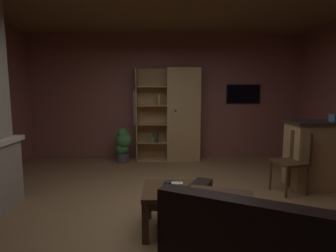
{
  "coord_description": "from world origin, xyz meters",
  "views": [
    {
      "loc": [
        -0.06,
        -3.21,
        1.51
      ],
      "look_at": [
        0.0,
        0.4,
        1.05
      ],
      "focal_mm": 28.74,
      "sensor_mm": 36.0,
      "label": 1
    }
  ],
  "objects_px": {
    "kitchen_bar_counter": "(332,154)",
    "wall_mounted_tv": "(243,94)",
    "table_book_2": "(177,184)",
    "dining_chair": "(294,158)",
    "coffee_table": "(174,196)",
    "table_book_1": "(169,183)",
    "tissue_box": "(335,118)",
    "table_book_0": "(177,186)",
    "potted_floor_plant": "(123,144)",
    "bookshelf_cabinet": "(179,115)"
  },
  "relations": [
    {
      "from": "table_book_1",
      "to": "dining_chair",
      "type": "height_order",
      "value": "dining_chair"
    },
    {
      "from": "potted_floor_plant",
      "to": "kitchen_bar_counter",
      "type": "bearing_deg",
      "value": -23.43
    },
    {
      "from": "wall_mounted_tv",
      "to": "dining_chair",
      "type": "bearing_deg",
      "value": -86.18
    },
    {
      "from": "table_book_2",
      "to": "dining_chair",
      "type": "distance_m",
      "value": 2.13
    },
    {
      "from": "tissue_box",
      "to": "table_book_1",
      "type": "distance_m",
      "value": 2.96
    },
    {
      "from": "kitchen_bar_counter",
      "to": "table_book_1",
      "type": "distance_m",
      "value": 2.91
    },
    {
      "from": "table_book_1",
      "to": "potted_floor_plant",
      "type": "bearing_deg",
      "value": 108.35
    },
    {
      "from": "dining_chair",
      "to": "wall_mounted_tv",
      "type": "bearing_deg",
      "value": 93.82
    },
    {
      "from": "table_book_0",
      "to": "dining_chair",
      "type": "bearing_deg",
      "value": 29.97
    },
    {
      "from": "bookshelf_cabinet",
      "to": "dining_chair",
      "type": "height_order",
      "value": "bookshelf_cabinet"
    },
    {
      "from": "tissue_box",
      "to": "table_book_2",
      "type": "distance_m",
      "value": 2.93
    },
    {
      "from": "coffee_table",
      "to": "bookshelf_cabinet",
      "type": "bearing_deg",
      "value": 85.52
    },
    {
      "from": "dining_chair",
      "to": "wall_mounted_tv",
      "type": "relative_size",
      "value": 1.23
    },
    {
      "from": "tissue_box",
      "to": "table_book_2",
      "type": "bearing_deg",
      "value": -151.86
    },
    {
      "from": "dining_chair",
      "to": "wall_mounted_tv",
      "type": "height_order",
      "value": "wall_mounted_tv"
    },
    {
      "from": "table_book_0",
      "to": "table_book_2",
      "type": "bearing_deg",
      "value": -88.46
    },
    {
      "from": "table_book_1",
      "to": "table_book_2",
      "type": "bearing_deg",
      "value": -51.71
    },
    {
      "from": "tissue_box",
      "to": "wall_mounted_tv",
      "type": "bearing_deg",
      "value": 113.68
    },
    {
      "from": "table_book_2",
      "to": "wall_mounted_tv",
      "type": "height_order",
      "value": "wall_mounted_tv"
    },
    {
      "from": "table_book_2",
      "to": "table_book_1",
      "type": "bearing_deg",
      "value": 128.29
    },
    {
      "from": "table_book_0",
      "to": "dining_chair",
      "type": "height_order",
      "value": "dining_chair"
    },
    {
      "from": "table_book_0",
      "to": "table_book_2",
      "type": "height_order",
      "value": "table_book_2"
    },
    {
      "from": "tissue_box",
      "to": "coffee_table",
      "type": "relative_size",
      "value": 0.18
    },
    {
      "from": "tissue_box",
      "to": "table_book_2",
      "type": "height_order",
      "value": "tissue_box"
    },
    {
      "from": "table_book_0",
      "to": "wall_mounted_tv",
      "type": "bearing_deg",
      "value": 62.87
    },
    {
      "from": "table_book_2",
      "to": "dining_chair",
      "type": "height_order",
      "value": "dining_chair"
    },
    {
      "from": "tissue_box",
      "to": "coffee_table",
      "type": "distance_m",
      "value": 2.98
    },
    {
      "from": "tissue_box",
      "to": "bookshelf_cabinet",
      "type": "bearing_deg",
      "value": 142.8
    },
    {
      "from": "table_book_0",
      "to": "tissue_box",
      "type": "bearing_deg",
      "value": 26.76
    },
    {
      "from": "dining_chair",
      "to": "kitchen_bar_counter",
      "type": "bearing_deg",
      "value": 18.32
    },
    {
      "from": "wall_mounted_tv",
      "to": "bookshelf_cabinet",
      "type": "bearing_deg",
      "value": -171.81
    },
    {
      "from": "bookshelf_cabinet",
      "to": "table_book_0",
      "type": "height_order",
      "value": "bookshelf_cabinet"
    },
    {
      "from": "kitchen_bar_counter",
      "to": "coffee_table",
      "type": "relative_size",
      "value": 2.13
    },
    {
      "from": "table_book_1",
      "to": "table_book_2",
      "type": "height_order",
      "value": "table_book_2"
    },
    {
      "from": "coffee_table",
      "to": "table_book_1",
      "type": "height_order",
      "value": "table_book_1"
    },
    {
      "from": "kitchen_bar_counter",
      "to": "table_book_0",
      "type": "bearing_deg",
      "value": -153.14
    },
    {
      "from": "potted_floor_plant",
      "to": "wall_mounted_tv",
      "type": "bearing_deg",
      "value": 9.02
    },
    {
      "from": "tissue_box",
      "to": "table_book_0",
      "type": "height_order",
      "value": "tissue_box"
    },
    {
      "from": "potted_floor_plant",
      "to": "table_book_1",
      "type": "bearing_deg",
      "value": -71.65
    },
    {
      "from": "kitchen_bar_counter",
      "to": "wall_mounted_tv",
      "type": "xyz_separation_m",
      "value": [
        -0.88,
        1.97,
        0.93
      ]
    },
    {
      "from": "potted_floor_plant",
      "to": "coffee_table",
      "type": "bearing_deg",
      "value": -71.2
    },
    {
      "from": "wall_mounted_tv",
      "to": "coffee_table",
      "type": "bearing_deg",
      "value": -117.32
    },
    {
      "from": "table_book_1",
      "to": "dining_chair",
      "type": "relative_size",
      "value": 0.12
    },
    {
      "from": "kitchen_bar_counter",
      "to": "table_book_2",
      "type": "height_order",
      "value": "kitchen_bar_counter"
    },
    {
      "from": "kitchen_bar_counter",
      "to": "dining_chair",
      "type": "relative_size",
      "value": 1.53
    },
    {
      "from": "coffee_table",
      "to": "table_book_1",
      "type": "xyz_separation_m",
      "value": [
        -0.05,
        0.07,
        0.13
      ]
    },
    {
      "from": "tissue_box",
      "to": "potted_floor_plant",
      "type": "relative_size",
      "value": 0.16
    },
    {
      "from": "coffee_table",
      "to": "wall_mounted_tv",
      "type": "relative_size",
      "value": 0.88
    },
    {
      "from": "bookshelf_cabinet",
      "to": "potted_floor_plant",
      "type": "distance_m",
      "value": 1.38
    },
    {
      "from": "coffee_table",
      "to": "potted_floor_plant",
      "type": "height_order",
      "value": "potted_floor_plant"
    }
  ]
}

